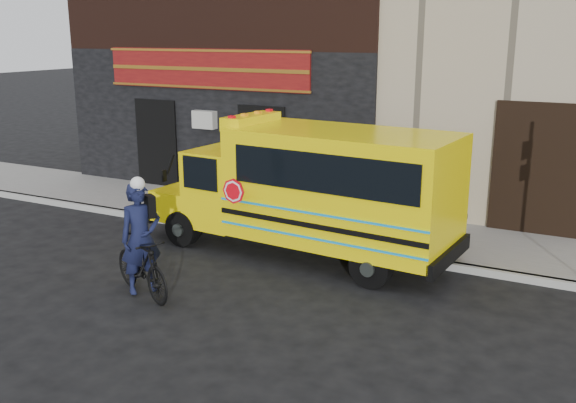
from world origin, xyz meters
The scene contains 6 objects.
ground centered at (0.00, 0.00, 0.00)m, with size 120.00×120.00×0.00m, color black.
curb centered at (0.00, 2.60, 0.07)m, with size 40.00×0.20×0.15m, color #969792.
sidewalk centered at (0.00, 4.10, 0.07)m, with size 40.00×3.00×0.15m, color slate.
school_bus centered at (-0.10, 2.08, 1.51)m, with size 7.05×2.70×2.92m.
bicycle centered at (-1.96, -1.26, 0.57)m, with size 0.54×1.90×1.14m, color black.
cyclist centered at (-1.99, -1.19, 1.02)m, with size 0.74×0.49×2.03m, color black.
Camera 1 is at (5.35, -9.72, 4.64)m, focal length 40.00 mm.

